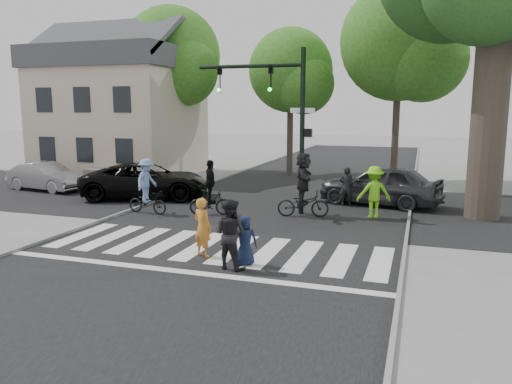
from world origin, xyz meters
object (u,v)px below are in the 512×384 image
(pedestrian_adult, at_px, (230,234))
(car_suv, at_px, (147,181))
(pedestrian_woman, at_px, (203,227))
(car_silver, at_px, (46,177))
(cyclist_left, at_px, (147,190))
(traffic_signal, at_px, (280,108))
(pedestrian_child, at_px, (245,240))
(cyclist_mid, at_px, (210,193))
(cyclist_right, at_px, (303,188))
(car_grey, at_px, (380,185))

(pedestrian_adult, relative_size, car_suv, 0.31)
(pedestrian_woman, xyz_separation_m, car_silver, (-11.51, 7.43, -0.13))
(cyclist_left, bearing_deg, traffic_signal, 20.72)
(traffic_signal, xyz_separation_m, pedestrian_child, (0.92, -6.41, -3.27))
(cyclist_mid, bearing_deg, cyclist_right, 12.99)
(pedestrian_woman, xyz_separation_m, car_grey, (3.85, 8.76, 0.03))
(car_suv, bearing_deg, cyclist_left, -168.39)
(car_silver, bearing_deg, pedestrian_adult, -114.31)
(cyclist_left, relative_size, car_grey, 0.42)
(cyclist_right, relative_size, car_silver, 0.58)
(pedestrian_child, distance_m, pedestrian_adult, 0.51)
(pedestrian_child, xyz_separation_m, cyclist_mid, (-3.18, 5.17, 0.20))
(cyclist_left, xyz_separation_m, car_silver, (-7.29, 3.08, -0.23))
(cyclist_left, bearing_deg, pedestrian_adult, -43.74)
(cyclist_left, relative_size, cyclist_mid, 1.01)
(traffic_signal, distance_m, pedestrian_woman, 6.84)
(pedestrian_woman, relative_size, car_grey, 0.33)
(car_silver, bearing_deg, pedestrian_child, -112.59)
(pedestrian_woman, bearing_deg, pedestrian_adult, 167.12)
(cyclist_right, bearing_deg, cyclist_left, -167.38)
(traffic_signal, height_order, pedestrian_woman, traffic_signal)
(pedestrian_adult, bearing_deg, car_silver, -20.89)
(traffic_signal, bearing_deg, pedestrian_woman, -93.54)
(pedestrian_child, relative_size, car_suv, 0.23)
(traffic_signal, height_order, car_grey, traffic_signal)
(cyclist_left, bearing_deg, pedestrian_child, -40.22)
(cyclist_right, bearing_deg, pedestrian_woman, -104.10)
(traffic_signal, height_order, cyclist_right, traffic_signal)
(car_silver, bearing_deg, cyclist_mid, -96.42)
(cyclist_right, bearing_deg, cyclist_mid, -167.01)
(cyclist_right, relative_size, car_grey, 0.48)
(pedestrian_woman, bearing_deg, car_grey, -93.01)
(cyclist_mid, distance_m, cyclist_right, 3.38)
(car_silver, distance_m, car_grey, 15.42)
(traffic_signal, xyz_separation_m, car_silver, (-11.89, 1.34, -3.24))
(cyclist_mid, xyz_separation_m, car_silver, (-9.63, 2.58, -0.17))
(cyclist_mid, height_order, car_grey, cyclist_mid)
(cyclist_left, distance_m, cyclist_right, 5.77)
(car_silver, bearing_deg, pedestrian_woman, -114.25)
(pedestrian_child, xyz_separation_m, cyclist_left, (-5.52, 4.67, 0.26))
(pedestrian_adult, height_order, car_silver, pedestrian_adult)
(pedestrian_child, height_order, cyclist_mid, cyclist_mid)
(pedestrian_adult, xyz_separation_m, cyclist_left, (-5.27, 5.05, 0.02))
(car_silver, relative_size, car_grey, 0.83)
(traffic_signal, bearing_deg, cyclist_left, -159.28)
(car_suv, bearing_deg, car_grey, -99.35)
(pedestrian_woman, bearing_deg, traffic_signal, -72.81)
(cyclist_mid, height_order, cyclist_right, cyclist_right)
(pedestrian_child, xyz_separation_m, cyclist_right, (0.11, 5.93, 0.41))
(cyclist_mid, distance_m, car_silver, 9.97)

